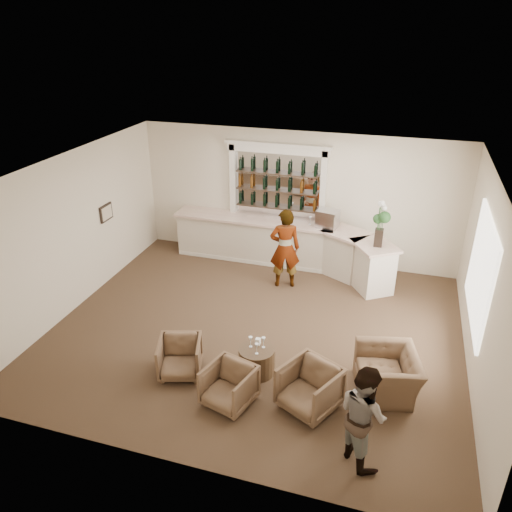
{
  "coord_description": "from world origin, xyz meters",
  "views": [
    {
      "loc": [
        2.47,
        -8.04,
        5.77
      ],
      "look_at": [
        -0.27,
        0.9,
        1.21
      ],
      "focal_mm": 35.0,
      "sensor_mm": 36.0,
      "label": 1
    }
  ],
  "objects_px": {
    "bar_counter": "(285,244)",
    "armchair_center": "(229,386)",
    "espresso_machine": "(327,219)",
    "flower_vase": "(381,221)",
    "cocktail_table": "(257,361)",
    "sommelier": "(285,248)",
    "guest": "(363,415)",
    "armchair_left": "(180,357)",
    "armchair_far": "(387,373)",
    "armchair_right": "(310,388)"
  },
  "relations": [
    {
      "from": "bar_counter",
      "to": "armchair_center",
      "type": "height_order",
      "value": "bar_counter"
    },
    {
      "from": "cocktail_table",
      "to": "armchair_far",
      "type": "bearing_deg",
      "value": 4.56
    },
    {
      "from": "guest",
      "to": "armchair_far",
      "type": "height_order",
      "value": "guest"
    },
    {
      "from": "cocktail_table",
      "to": "sommelier",
      "type": "height_order",
      "value": "sommelier"
    },
    {
      "from": "sommelier",
      "to": "flower_vase",
      "type": "relative_size",
      "value": 1.8
    },
    {
      "from": "cocktail_table",
      "to": "guest",
      "type": "xyz_separation_m",
      "value": [
        1.95,
        -1.38,
        0.55
      ]
    },
    {
      "from": "bar_counter",
      "to": "armchair_right",
      "type": "distance_m",
      "value": 5.11
    },
    {
      "from": "armchair_left",
      "to": "armchair_far",
      "type": "xyz_separation_m",
      "value": [
        3.51,
        0.59,
        0.02
      ]
    },
    {
      "from": "armchair_left",
      "to": "espresso_machine",
      "type": "xyz_separation_m",
      "value": [
        1.74,
        4.73,
        1.01
      ]
    },
    {
      "from": "bar_counter",
      "to": "espresso_machine",
      "type": "distance_m",
      "value": 1.28
    },
    {
      "from": "armchair_right",
      "to": "armchair_left",
      "type": "bearing_deg",
      "value": -157.39
    },
    {
      "from": "armchair_right",
      "to": "armchair_far",
      "type": "height_order",
      "value": "armchair_right"
    },
    {
      "from": "bar_counter",
      "to": "armchair_right",
      "type": "relative_size",
      "value": 6.68
    },
    {
      "from": "armchair_left",
      "to": "armchair_center",
      "type": "xyz_separation_m",
      "value": [
        1.08,
        -0.46,
        0.01
      ]
    },
    {
      "from": "bar_counter",
      "to": "cocktail_table",
      "type": "xyz_separation_m",
      "value": [
        0.56,
        -4.24,
        -0.32
      ]
    },
    {
      "from": "guest",
      "to": "armchair_center",
      "type": "relative_size",
      "value": 2.09
    },
    {
      "from": "espresso_machine",
      "to": "flower_vase",
      "type": "height_order",
      "value": "flower_vase"
    },
    {
      "from": "cocktail_table",
      "to": "flower_vase",
      "type": "xyz_separation_m",
      "value": [
        1.71,
        3.56,
        1.49
      ]
    },
    {
      "from": "cocktail_table",
      "to": "espresso_machine",
      "type": "height_order",
      "value": "espresso_machine"
    },
    {
      "from": "flower_vase",
      "to": "armchair_far",
      "type": "bearing_deg",
      "value": -81.33
    },
    {
      "from": "sommelier",
      "to": "flower_vase",
      "type": "xyz_separation_m",
      "value": [
        2.03,
        0.33,
        0.79
      ]
    },
    {
      "from": "armchair_center",
      "to": "flower_vase",
      "type": "height_order",
      "value": "flower_vase"
    },
    {
      "from": "armchair_left",
      "to": "flower_vase",
      "type": "distance_m",
      "value": 5.17
    },
    {
      "from": "sommelier",
      "to": "armchair_center",
      "type": "distance_m",
      "value": 4.15
    },
    {
      "from": "guest",
      "to": "flower_vase",
      "type": "relative_size",
      "value": 1.51
    },
    {
      "from": "armchair_left",
      "to": "espresso_machine",
      "type": "distance_m",
      "value": 5.14
    },
    {
      "from": "armchair_right",
      "to": "flower_vase",
      "type": "height_order",
      "value": "flower_vase"
    },
    {
      "from": "espresso_machine",
      "to": "armchair_far",
      "type": "bearing_deg",
      "value": -54.11
    },
    {
      "from": "bar_counter",
      "to": "armchair_center",
      "type": "bearing_deg",
      "value": -85.99
    },
    {
      "from": "armchair_left",
      "to": "espresso_machine",
      "type": "relative_size",
      "value": 1.54
    },
    {
      "from": "cocktail_table",
      "to": "espresso_machine",
      "type": "relative_size",
      "value": 1.32
    },
    {
      "from": "armchair_center",
      "to": "sommelier",
      "type": "bearing_deg",
      "value": 107.56
    },
    {
      "from": "armchair_far",
      "to": "cocktail_table",
      "type": "bearing_deg",
      "value": -99.89
    },
    {
      "from": "guest",
      "to": "espresso_machine",
      "type": "xyz_separation_m",
      "value": [
        -1.5,
        5.69,
        0.56
      ]
    },
    {
      "from": "espresso_machine",
      "to": "flower_vase",
      "type": "bearing_deg",
      "value": -18.05
    },
    {
      "from": "armchair_center",
      "to": "armchair_right",
      "type": "relative_size",
      "value": 0.89
    },
    {
      "from": "espresso_machine",
      "to": "flower_vase",
      "type": "xyz_separation_m",
      "value": [
        1.26,
        -0.75,
        0.38
      ]
    },
    {
      "from": "armchair_center",
      "to": "flower_vase",
      "type": "bearing_deg",
      "value": 82.66
    },
    {
      "from": "armchair_far",
      "to": "espresso_machine",
      "type": "relative_size",
      "value": 2.29
    },
    {
      "from": "bar_counter",
      "to": "sommelier",
      "type": "height_order",
      "value": "sommelier"
    },
    {
      "from": "sommelier",
      "to": "armchair_center",
      "type": "height_order",
      "value": "sommelier"
    },
    {
      "from": "cocktail_table",
      "to": "flower_vase",
      "type": "relative_size",
      "value": 0.6
    },
    {
      "from": "armchair_left",
      "to": "armchair_right",
      "type": "height_order",
      "value": "armchair_right"
    },
    {
      "from": "guest",
      "to": "cocktail_table",
      "type": "bearing_deg",
      "value": 14.28
    },
    {
      "from": "cocktail_table",
      "to": "armchair_left",
      "type": "distance_m",
      "value": 1.35
    },
    {
      "from": "bar_counter",
      "to": "sommelier",
      "type": "distance_m",
      "value": 1.11
    },
    {
      "from": "flower_vase",
      "to": "armchair_center",
      "type": "bearing_deg",
      "value": -113.33
    },
    {
      "from": "guest",
      "to": "armchair_left",
      "type": "bearing_deg",
      "value": 32.92
    },
    {
      "from": "espresso_machine",
      "to": "flower_vase",
      "type": "distance_m",
      "value": 1.51
    },
    {
      "from": "cocktail_table",
      "to": "sommelier",
      "type": "distance_m",
      "value": 3.32
    }
  ]
}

